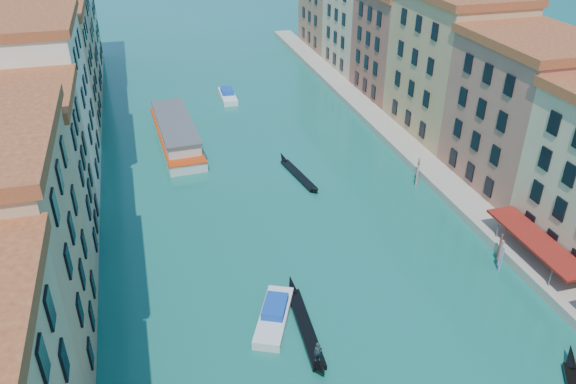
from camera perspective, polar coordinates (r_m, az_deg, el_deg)
name	(u,v)px	position (r m, az deg, el deg)	size (l,w,h in m)	color
left_bank_palazzos	(29,130)	(68.88, -24.78, 5.71)	(12.80, 128.40, 21.00)	beige
right_bank_palazzos	(474,84)	(80.94, 18.39, 10.34)	(12.80, 128.40, 21.00)	#AA403A
quay	(413,153)	(80.38, 12.54, 3.88)	(4.00, 140.00, 1.00)	#AFA48D
vaporetto_far	(176,132)	(84.28, -11.32, 6.00)	(6.07, 22.42, 3.30)	silver
gondola_fore	(305,326)	(50.03, 1.77, -13.42)	(1.72, 12.81, 2.55)	black
gondola_far	(298,174)	(73.33, 1.00, 1.87)	(2.77, 11.71, 1.66)	black
motorboat_mid	(274,315)	(50.79, -1.41, -12.35)	(5.30, 7.81, 1.56)	silver
motorboat_far	(228,95)	(100.27, -6.15, 9.77)	(2.67, 7.82, 1.61)	white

